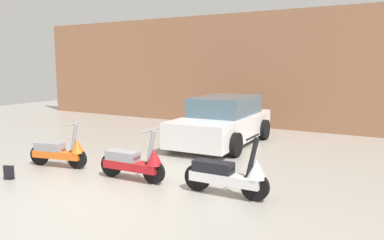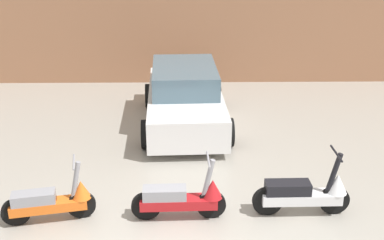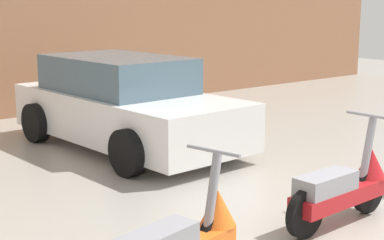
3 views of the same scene
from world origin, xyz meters
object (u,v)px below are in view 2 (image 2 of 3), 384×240
(scooter_front_center, at_px, (306,193))
(car_rear_left, at_px, (185,97))
(scooter_front_left, at_px, (52,201))
(scooter_front_right, at_px, (183,198))

(scooter_front_center, xyz_separation_m, car_rear_left, (-1.81, 3.65, 0.24))
(scooter_front_left, relative_size, car_rear_left, 0.35)
(scooter_front_center, height_order, car_rear_left, car_rear_left)
(scooter_front_center, bearing_deg, scooter_front_left, -178.98)
(scooter_front_left, xyz_separation_m, scooter_front_center, (3.75, 0.13, 0.03))
(scooter_front_right, bearing_deg, scooter_front_left, 179.26)
(scooter_front_center, relative_size, car_rear_left, 0.39)
(scooter_front_center, bearing_deg, car_rear_left, 115.47)
(scooter_front_right, height_order, car_rear_left, car_rear_left)
(scooter_front_right, xyz_separation_m, car_rear_left, (0.03, 3.74, 0.26))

